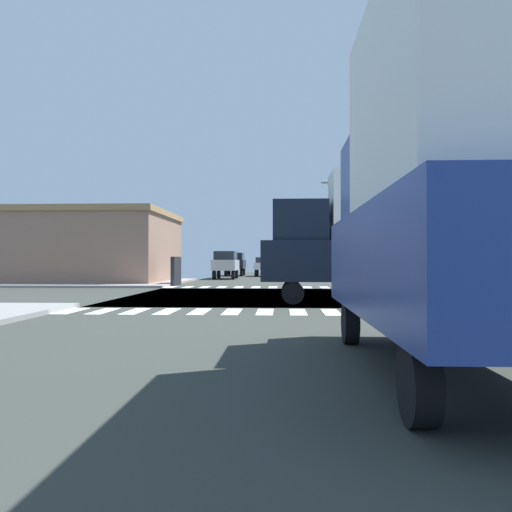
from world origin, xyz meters
TOP-DOWN VIEW (x-y plane):
  - ground at (0.00, 0.00)m, footprint 90.00×90.00m
  - sidewalk_corner_ne at (13.00, 12.00)m, footprint 12.00×12.00m
  - sidewalk_corner_nw at (-13.00, 12.00)m, footprint 12.00×12.00m
  - crosswalk_near at (-0.25, -7.30)m, footprint 13.50×2.00m
  - crosswalk_far at (-0.25, 7.30)m, footprint 13.50×2.00m
  - traffic_signal_mast at (5.69, 6.82)m, footprint 6.11×0.55m
  - street_lamp at (8.02, 17.16)m, footprint 1.78×0.32m
  - bank_building at (-16.32, 13.65)m, footprint 17.67×10.80m
  - box_truck_nearside_1 at (2.83, -3.50)m, footprint 7.20×2.40m
  - suv_farside_1 at (-5.00, 30.03)m, footprint 1.96×4.60m
  - sedan_leading_2 at (-2.00, 28.56)m, footprint 1.80×4.30m
  - suv_trailing_2 at (-5.00, 21.07)m, footprint 1.96×4.60m
  - box_truck_outer_3 at (2.00, -15.97)m, footprint 2.40×7.20m

SIDE VIEW (x-z plane):
  - ground at x=0.00m, z-range -0.05..0.00m
  - crosswalk_near at x=-0.25m, z-range 0.00..0.01m
  - crosswalk_far at x=-0.25m, z-range 0.00..0.01m
  - sidewalk_corner_ne at x=13.00m, z-range 0.00..0.14m
  - sidewalk_corner_nw at x=-13.00m, z-range 0.00..0.14m
  - sedan_leading_2 at x=-2.00m, z-range 0.18..2.06m
  - suv_farside_1 at x=-5.00m, z-range 0.22..2.56m
  - suv_trailing_2 at x=-5.00m, z-range 0.22..2.56m
  - bank_building at x=-16.32m, z-range 0.01..5.06m
  - box_truck_nearside_1 at x=2.83m, z-range 0.14..4.99m
  - box_truck_outer_3 at x=2.00m, z-range 0.14..4.99m
  - traffic_signal_mast at x=5.69m, z-range 1.52..7.97m
  - street_lamp at x=8.02m, z-range 0.79..9.01m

